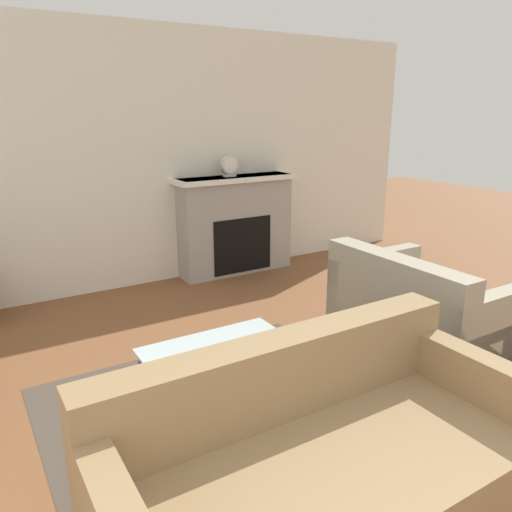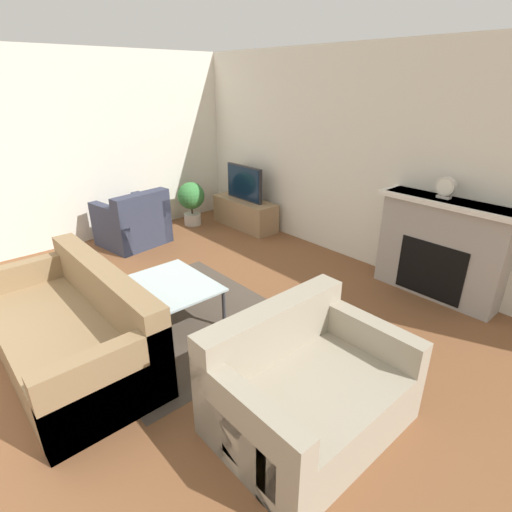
% 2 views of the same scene
% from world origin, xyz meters
% --- Properties ---
extents(wall_back, '(8.40, 0.06, 2.70)m').
position_xyz_m(wall_back, '(0.00, 5.07, 1.35)').
color(wall_back, silver).
rests_on(wall_back, ground_plane).
extents(area_rug, '(2.13, 1.89, 0.00)m').
position_xyz_m(area_rug, '(0.15, 2.42, 0.00)').
color(area_rug, '#4C4238').
rests_on(area_rug, ground_plane).
extents(fireplace, '(1.47, 0.38, 1.13)m').
position_xyz_m(fireplace, '(1.63, 4.88, 0.59)').
color(fireplace, '#9E9993').
rests_on(fireplace, ground_plane).
extents(couch_sectional, '(2.00, 0.95, 0.82)m').
position_xyz_m(couch_sectional, '(0.11, 1.39, 0.29)').
color(couch_sectional, '#8C704C').
rests_on(couch_sectional, ground_plane).
extents(couch_loveseat, '(0.98, 1.31, 0.82)m').
position_xyz_m(couch_loveseat, '(1.92, 2.37, 0.29)').
color(couch_loveseat, '#9E937F').
rests_on(couch_loveseat, ground_plane).
extents(coffee_table, '(0.93, 0.69, 0.44)m').
position_xyz_m(coffee_table, '(0.15, 2.37, 0.39)').
color(coffee_table, '#333338').
rests_on(coffee_table, ground_plane).
extents(mantel_clock, '(0.20, 0.07, 0.23)m').
position_xyz_m(mantel_clock, '(1.56, 4.89, 1.25)').
color(mantel_clock, beige).
rests_on(mantel_clock, fireplace).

